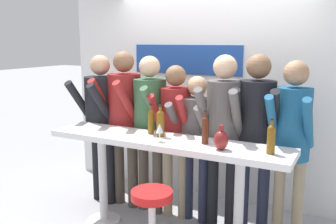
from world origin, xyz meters
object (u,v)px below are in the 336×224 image
decorative_vase (221,140)px  wine_bottle_3 (205,129)px  wine_bottle_2 (160,122)px  person_center_left (149,117)px  person_right (223,123)px  wine_bottle_1 (151,120)px  bar_stool (152,219)px  person_far_right (256,124)px  wine_glass_0 (160,129)px  person_left (124,112)px  person_rightmost (292,132)px  person_far_left (101,113)px  person_center_right (196,134)px  wine_bottle_0 (271,138)px  person_center (175,124)px  tasting_table (164,156)px

decorative_vase → wine_bottle_3: bearing=149.5°
wine_bottle_2 → wine_bottle_3: size_ratio=1.00×
person_center_left → wine_bottle_3: 0.96m
person_right → wine_bottle_1: (-0.66, -0.32, 0.02)m
bar_stool → person_right: (0.26, 0.99, 0.66)m
person_far_right → wine_bottle_3: bearing=-133.3°
wine_glass_0 → person_left: bearing=143.7°
person_rightmost → wine_bottle_1: person_rightmost is taller
person_far_left → person_rightmost: 2.19m
person_center_right → wine_bottle_1: 0.53m
wine_bottle_2 → wine_glass_0: bearing=-63.5°
wine_bottle_2 → decorative_vase: 0.70m
person_far_right → bar_stool: bearing=-127.4°
wine_bottle_0 → wine_bottle_2: 1.10m
person_far_right → decorative_vase: (-0.14, -0.62, -0.03)m
wine_bottle_3 → wine_glass_0: 0.42m
person_far_left → person_center: bearing=10.3°
tasting_table → person_center: (-0.11, 0.45, 0.21)m
wine_bottle_1 → wine_bottle_0: bearing=-6.2°
wine_bottle_2 → wine_bottle_0: bearing=-4.3°
bar_stool → decorative_vase: 0.89m
person_far_left → person_center_left: size_ratio=1.00×
person_right → wine_bottle_0: size_ratio=6.01×
person_center_left → wine_glass_0: person_center_left is taller
person_right → decorative_vase: (0.16, -0.53, -0.03)m
person_center_left → wine_bottle_0: (1.45, -0.48, 0.05)m
decorative_vase → person_rightmost: bearing=49.2°
person_center_left → person_rightmost: bearing=7.4°
tasting_table → bar_stool: size_ratio=3.29×
person_left → person_center_left: 0.35m
person_rightmost → wine_bottle_0: (-0.09, -0.50, 0.05)m
person_center → person_center_left: bearing=173.6°
person_left → person_center: 0.67m
person_left → person_far_right: size_ratio=1.01×
person_center → wine_bottle_0: 1.23m
tasting_table → person_center_left: size_ratio=1.36×
person_far_right → person_rightmost: person_far_right is taller
person_center_right → person_right: 0.36m
wine_bottle_1 → decorative_vase: size_ratio=1.40×
person_left → wine_bottle_1: person_left is taller
decorative_vase → person_center_left: bearing=151.9°
wine_bottle_3 → wine_glass_0: bearing=-161.8°
decorative_vase → person_center: bearing=142.4°
person_center_left → tasting_table: bearing=-39.9°
wine_bottle_0 → person_far_left: bearing=167.9°
wine_bottle_1 → person_center: bearing=72.8°
tasting_table → wine_bottle_0: size_ratio=8.03×
person_center_left → person_far_right: 1.19m
person_center_left → wine_bottle_2: person_center_left is taller
person_right → person_far_right: person_far_right is taller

